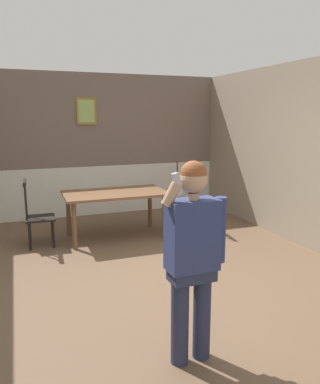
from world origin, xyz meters
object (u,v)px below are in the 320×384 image
(chair_by_doorway, at_px, (184,203))
(dining_table, at_px, (115,198))
(person_figure, at_px, (193,252))
(chair_near_window, at_px, (37,216))

(chair_by_doorway, bearing_deg, dining_table, 95.43)
(person_figure, bearing_deg, dining_table, -94.92)
(chair_near_window, xyz_separation_m, chair_by_doorway, (2.37, -0.03, 0.00))
(chair_by_doorway, bearing_deg, person_figure, 162.89)
(person_figure, bearing_deg, chair_by_doorway, -114.50)
(dining_table, distance_m, person_figure, 3.28)
(chair_by_doorway, bearing_deg, chair_near_window, 95.49)
(dining_table, height_order, person_figure, person_figure)
(chair_by_doorway, relative_size, person_figure, 0.61)
(chair_near_window, distance_m, chair_by_doorway, 2.37)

